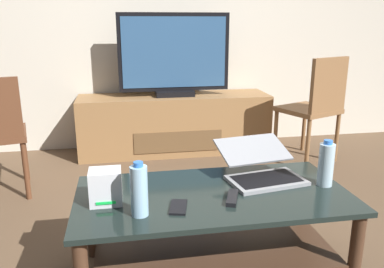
{
  "coord_description": "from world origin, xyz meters",
  "views": [
    {
      "loc": [
        -0.39,
        -1.87,
        1.22
      ],
      "look_at": [
        0.01,
        0.32,
        0.59
      ],
      "focal_mm": 37.12,
      "sensor_mm": 36.0,
      "label": 1
    }
  ],
  "objects_px": {
    "water_bottle_near": "(139,190)",
    "media_cabinet": "(175,124)",
    "coffee_table": "(213,218)",
    "water_bottle_far": "(326,164)",
    "laptop": "(261,167)",
    "dining_chair": "(316,104)",
    "tv_remote": "(232,198)",
    "television": "(174,57)",
    "cell_phone": "(178,207)",
    "router_box": "(106,187)"
  },
  "relations": [
    {
      "from": "router_box",
      "to": "water_bottle_far",
      "type": "relative_size",
      "value": 0.67
    },
    {
      "from": "router_box",
      "to": "tv_remote",
      "type": "height_order",
      "value": "router_box"
    },
    {
      "from": "router_box",
      "to": "tv_remote",
      "type": "distance_m",
      "value": 0.57
    },
    {
      "from": "television",
      "to": "water_bottle_near",
      "type": "relative_size",
      "value": 4.31
    },
    {
      "from": "cell_phone",
      "to": "tv_remote",
      "type": "bearing_deg",
      "value": 22.03
    },
    {
      "from": "router_box",
      "to": "water_bottle_far",
      "type": "xyz_separation_m",
      "value": [
        1.06,
        0.01,
        0.03
      ]
    },
    {
      "from": "coffee_table",
      "to": "water_bottle_near",
      "type": "xyz_separation_m",
      "value": [
        -0.35,
        -0.16,
        0.25
      ]
    },
    {
      "from": "laptop",
      "to": "water_bottle_far",
      "type": "height_order",
      "value": "water_bottle_far"
    },
    {
      "from": "cell_phone",
      "to": "tv_remote",
      "type": "xyz_separation_m",
      "value": [
        0.25,
        0.04,
        0.01
      ]
    },
    {
      "from": "coffee_table",
      "to": "water_bottle_far",
      "type": "height_order",
      "value": "water_bottle_far"
    },
    {
      "from": "water_bottle_far",
      "to": "television",
      "type": "bearing_deg",
      "value": 103.66
    },
    {
      "from": "media_cabinet",
      "to": "laptop",
      "type": "relative_size",
      "value": 4.11
    },
    {
      "from": "cell_phone",
      "to": "water_bottle_near",
      "type": "bearing_deg",
      "value": -155.62
    },
    {
      "from": "water_bottle_near",
      "to": "tv_remote",
      "type": "bearing_deg",
      "value": 9.93
    },
    {
      "from": "water_bottle_far",
      "to": "tv_remote",
      "type": "distance_m",
      "value": 0.51
    },
    {
      "from": "coffee_table",
      "to": "media_cabinet",
      "type": "distance_m",
      "value": 1.98
    },
    {
      "from": "router_box",
      "to": "cell_phone",
      "type": "distance_m",
      "value": 0.34
    },
    {
      "from": "media_cabinet",
      "to": "laptop",
      "type": "height_order",
      "value": "laptop"
    },
    {
      "from": "cell_phone",
      "to": "media_cabinet",
      "type": "bearing_deg",
      "value": 95.68
    },
    {
      "from": "router_box",
      "to": "television",
      "type": "bearing_deg",
      "value": 73.64
    },
    {
      "from": "dining_chair",
      "to": "tv_remote",
      "type": "bearing_deg",
      "value": -127.57
    },
    {
      "from": "cell_phone",
      "to": "television",
      "type": "bearing_deg",
      "value": 95.61
    },
    {
      "from": "dining_chair",
      "to": "router_box",
      "type": "height_order",
      "value": "dining_chair"
    },
    {
      "from": "coffee_table",
      "to": "dining_chair",
      "type": "bearing_deg",
      "value": 49.18
    },
    {
      "from": "television",
      "to": "water_bottle_far",
      "type": "distance_m",
      "value": 2.05
    },
    {
      "from": "television",
      "to": "dining_chair",
      "type": "height_order",
      "value": "television"
    },
    {
      "from": "router_box",
      "to": "media_cabinet",
      "type": "bearing_deg",
      "value": 73.8
    },
    {
      "from": "television",
      "to": "router_box",
      "type": "distance_m",
      "value": 2.1
    },
    {
      "from": "coffee_table",
      "to": "dining_chair",
      "type": "height_order",
      "value": "dining_chair"
    },
    {
      "from": "media_cabinet",
      "to": "coffee_table",
      "type": "bearing_deg",
      "value": -92.49
    },
    {
      "from": "coffee_table",
      "to": "dining_chair",
      "type": "xyz_separation_m",
      "value": [
        1.26,
        1.46,
        0.22
      ]
    },
    {
      "from": "laptop",
      "to": "router_box",
      "type": "bearing_deg",
      "value": -168.32
    },
    {
      "from": "dining_chair",
      "to": "cell_phone",
      "type": "xyz_separation_m",
      "value": [
        -1.44,
        -1.59,
        -0.08
      ]
    },
    {
      "from": "television",
      "to": "coffee_table",
      "type": "bearing_deg",
      "value": -92.52
    },
    {
      "from": "water_bottle_near",
      "to": "cell_phone",
      "type": "bearing_deg",
      "value": 11.35
    },
    {
      "from": "water_bottle_far",
      "to": "cell_phone",
      "type": "xyz_separation_m",
      "value": [
        -0.75,
        -0.12,
        -0.1
      ]
    },
    {
      "from": "water_bottle_far",
      "to": "tv_remote",
      "type": "xyz_separation_m",
      "value": [
        -0.5,
        -0.08,
        -0.1
      ]
    },
    {
      "from": "media_cabinet",
      "to": "dining_chair",
      "type": "xyz_separation_m",
      "value": [
        1.17,
        -0.52,
        0.26
      ]
    },
    {
      "from": "coffee_table",
      "to": "water_bottle_far",
      "type": "bearing_deg",
      "value": -0.75
    },
    {
      "from": "dining_chair",
      "to": "cell_phone",
      "type": "distance_m",
      "value": 2.15
    },
    {
      "from": "water_bottle_far",
      "to": "laptop",
      "type": "bearing_deg",
      "value": 152.32
    },
    {
      "from": "laptop",
      "to": "dining_chair",
      "type": "bearing_deg",
      "value": 53.5
    },
    {
      "from": "water_bottle_near",
      "to": "media_cabinet",
      "type": "bearing_deg",
      "value": 78.41
    },
    {
      "from": "laptop",
      "to": "water_bottle_far",
      "type": "distance_m",
      "value": 0.32
    },
    {
      "from": "laptop",
      "to": "cell_phone",
      "type": "relative_size",
      "value": 3.12
    },
    {
      "from": "media_cabinet",
      "to": "cell_phone",
      "type": "distance_m",
      "value": 2.13
    },
    {
      "from": "water_bottle_far",
      "to": "tv_remote",
      "type": "bearing_deg",
      "value": -170.49
    },
    {
      "from": "dining_chair",
      "to": "water_bottle_far",
      "type": "height_order",
      "value": "dining_chair"
    },
    {
      "from": "water_bottle_near",
      "to": "water_bottle_far",
      "type": "bearing_deg",
      "value": 9.71
    },
    {
      "from": "coffee_table",
      "to": "laptop",
      "type": "height_order",
      "value": "laptop"
    }
  ]
}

